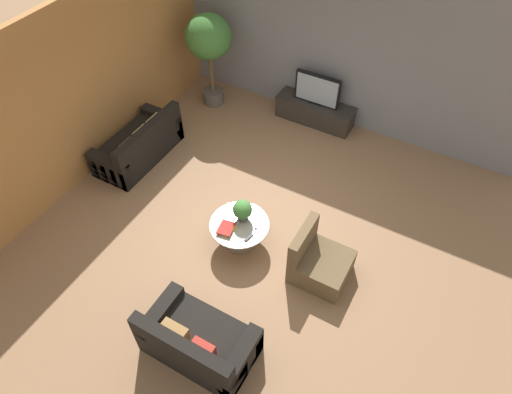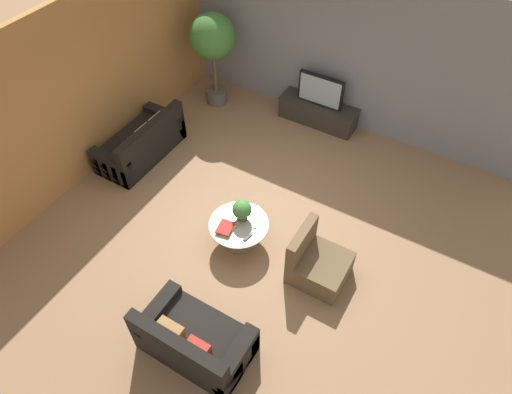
{
  "view_description": "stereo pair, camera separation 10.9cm",
  "coord_description": "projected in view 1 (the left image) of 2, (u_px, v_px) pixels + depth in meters",
  "views": [
    {
      "loc": [
        2.38,
        -4.17,
        5.88
      ],
      "look_at": [
        0.01,
        0.07,
        0.55
      ],
      "focal_mm": 32.0,
      "sensor_mm": 36.0,
      "label": 1
    },
    {
      "loc": [
        2.48,
        -4.11,
        5.88
      ],
      "look_at": [
        0.01,
        0.07,
        0.55
      ],
      "focal_mm": 32.0,
      "sensor_mm": 36.0,
      "label": 2
    }
  ],
  "objects": [
    {
      "name": "ground_plane",
      "position": [
        254.0,
        222.0,
        7.58
      ],
      "size": [
        24.0,
        24.0,
        0.0
      ],
      "primitive_type": "plane",
      "color": "#8C6647"
    },
    {
      "name": "back_wall_stone",
      "position": [
        341.0,
        50.0,
        8.39
      ],
      "size": [
        7.4,
        0.12,
        3.0
      ],
      "primitive_type": "cube",
      "color": "slate",
      "rests_on": "ground"
    },
    {
      "name": "side_wall_left",
      "position": [
        91.0,
        84.0,
        7.66
      ],
      "size": [
        0.12,
        7.4,
        3.0
      ],
      "primitive_type": "cube",
      "color": "#B2753D",
      "rests_on": "ground"
    },
    {
      "name": "media_console",
      "position": [
        315.0,
        112.0,
        9.21
      ],
      "size": [
        1.59,
        0.5,
        0.45
      ],
      "color": "#2D2823",
      "rests_on": "ground"
    },
    {
      "name": "television",
      "position": [
        317.0,
        90.0,
        8.82
      ],
      "size": [
        0.92,
        0.13,
        0.63
      ],
      "color": "black",
      "rests_on": "media_console"
    },
    {
      "name": "coffee_table",
      "position": [
        240.0,
        230.0,
        7.08
      ],
      "size": [
        0.93,
        0.93,
        0.44
      ],
      "color": "#756656",
      "rests_on": "ground"
    },
    {
      "name": "couch_by_wall",
      "position": [
        139.0,
        145.0,
        8.44
      ],
      "size": [
        0.84,
        1.71,
        0.84
      ],
      "rotation": [
        0.0,
        0.0,
        -1.57
      ],
      "color": "black",
      "rests_on": "ground"
    },
    {
      "name": "couch_near_entry",
      "position": [
        198.0,
        342.0,
        5.87
      ],
      "size": [
        1.43,
        0.84,
        0.84
      ],
      "rotation": [
        0.0,
        0.0,
        3.14
      ],
      "color": "black",
      "rests_on": "ground"
    },
    {
      "name": "armchair_wicker",
      "position": [
        318.0,
        262.0,
        6.71
      ],
      "size": [
        0.8,
        0.76,
        0.86
      ],
      "rotation": [
        0.0,
        0.0,
        1.57
      ],
      "color": "brown",
      "rests_on": "ground"
    },
    {
      "name": "potted_palm_tall",
      "position": [
        209.0,
        42.0,
        8.79
      ],
      "size": [
        0.9,
        0.9,
        1.94
      ],
      "color": "#514C47",
      "rests_on": "ground"
    },
    {
      "name": "potted_plant_tabletop",
      "position": [
        243.0,
        210.0,
        6.9
      ],
      "size": [
        0.31,
        0.31,
        0.37
      ],
      "color": "#514C47",
      "rests_on": "coffee_table"
    },
    {
      "name": "book_stack",
      "position": [
        227.0,
        229.0,
        6.88
      ],
      "size": [
        0.26,
        0.32,
        0.05
      ],
      "color": "gold",
      "rests_on": "coffee_table"
    },
    {
      "name": "remote_black",
      "position": [
        249.0,
        237.0,
        6.79
      ],
      "size": [
        0.07,
        0.16,
        0.02
      ],
      "primitive_type": "cube",
      "rotation": [
        0.0,
        0.0,
        -0.18
      ],
      "color": "black",
      "rests_on": "coffee_table"
    },
    {
      "name": "remote_silver",
      "position": [
        256.0,
        224.0,
        6.96
      ],
      "size": [
        0.11,
        0.16,
        0.02
      ],
      "primitive_type": "cube",
      "rotation": [
        0.0,
        0.0,
        0.47
      ],
      "color": "gray",
      "rests_on": "coffee_table"
    }
  ]
}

